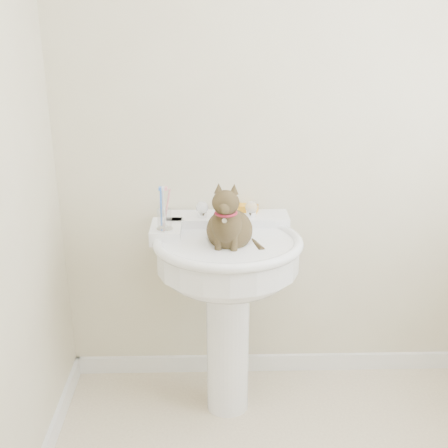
{
  "coord_description": "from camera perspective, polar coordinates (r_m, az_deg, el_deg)",
  "views": [
    {
      "loc": [
        -0.4,
        -1.37,
        1.75
      ],
      "look_at": [
        -0.35,
        0.79,
        0.93
      ],
      "focal_mm": 45.0,
      "sensor_mm": 36.0,
      "label": 1
    }
  ],
  "objects": [
    {
      "name": "wall_back",
      "position": [
        2.55,
        7.71,
        9.25
      ],
      "size": [
        2.2,
        0.0,
        2.5
      ],
      "primitive_type": null,
      "color": "beige",
      "rests_on": "ground"
    },
    {
      "name": "baseboard_back",
      "position": [
        3.02,
        6.62,
        -13.77
      ],
      "size": [
        2.2,
        0.02,
        0.09
      ],
      "primitive_type": "cube",
      "color": "white",
      "rests_on": "floor"
    },
    {
      "name": "soap_bar",
      "position": [
        2.58,
        2.45,
        1.61
      ],
      "size": [
        0.1,
        0.08,
        0.03
      ],
      "primitive_type": "cube",
      "rotation": [
        0.0,
        0.0,
        -0.24
      ],
      "color": "orange",
      "rests_on": "pedestal_sink"
    },
    {
      "name": "faucet",
      "position": [
        2.48,
        0.3,
        1.52
      ],
      "size": [
        0.28,
        0.12,
        0.14
      ],
      "color": "silver",
      "rests_on": "pedestal_sink"
    },
    {
      "name": "pedestal_sink",
      "position": [
        2.42,
        0.33,
        -4.99
      ],
      "size": [
        0.65,
        0.63,
        0.89
      ],
      "color": "white",
      "rests_on": "floor"
    },
    {
      "name": "cat",
      "position": [
        2.3,
        0.54,
        -0.21
      ],
      "size": [
        0.21,
        0.27,
        0.39
      ],
      "rotation": [
        0.0,
        0.0,
        -0.18
      ],
      "color": "#4A3B20",
      "rests_on": "pedestal_sink"
    },
    {
      "name": "toothbrush_cup",
      "position": [
        2.36,
        -6.07,
        0.5
      ],
      "size": [
        0.07,
        0.07,
        0.19
      ],
      "rotation": [
        0.0,
        0.0,
        0.2
      ],
      "color": "silver",
      "rests_on": "pedestal_sink"
    }
  ]
}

